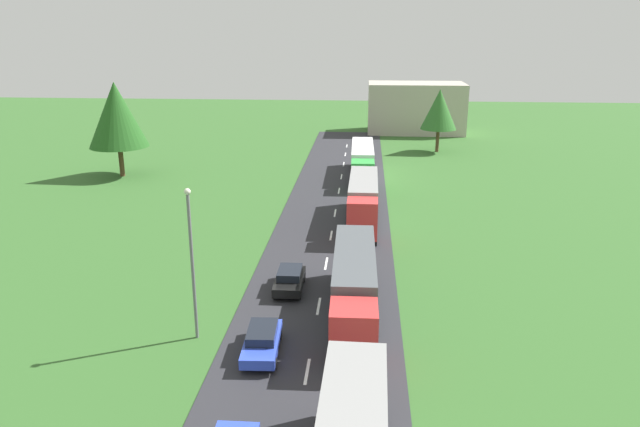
# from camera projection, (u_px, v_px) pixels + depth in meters

# --- Properties ---
(road) EXTENTS (10.00, 140.00, 0.06)m
(road) POSITION_uv_depth(u_px,v_px,m) (312.00, 345.00, 32.68)
(road) COLOR #2B2B30
(road) RESTS_ON ground
(lane_marking_centre) EXTENTS (0.16, 123.09, 0.01)m
(lane_marking_centre) POSITION_uv_depth(u_px,v_px,m) (307.00, 370.00, 30.27)
(lane_marking_centre) COLOR white
(lane_marking_centre) RESTS_ON road
(truck_second) EXTENTS (2.67, 13.10, 3.64)m
(truck_second) POSITION_uv_depth(u_px,v_px,m) (354.00, 283.00, 35.45)
(truck_second) COLOR red
(truck_second) RESTS_ON road
(truck_third) EXTENTS (2.57, 12.40, 3.79)m
(truck_third) POSITION_uv_depth(u_px,v_px,m) (363.00, 199.00, 52.54)
(truck_third) COLOR red
(truck_third) RESTS_ON road
(truck_fourth) EXTENTS (2.65, 14.18, 3.50)m
(truck_fourth) POSITION_uv_depth(u_px,v_px,m) (362.00, 160.00, 68.73)
(truck_fourth) COLOR green
(truck_fourth) RESTS_ON road
(car_third) EXTENTS (2.00, 4.52, 1.38)m
(car_third) POSITION_uv_depth(u_px,v_px,m) (262.00, 341.00, 31.68)
(car_third) COLOR blue
(car_third) RESTS_ON road
(car_fourth) EXTENTS (1.85, 4.13, 1.40)m
(car_fourth) POSITION_uv_depth(u_px,v_px,m) (290.00, 279.00, 39.38)
(car_fourth) COLOR black
(car_fourth) RESTS_ON road
(lamppost_second) EXTENTS (0.36, 0.36, 8.71)m
(lamppost_second) POSITION_uv_depth(u_px,v_px,m) (192.00, 258.00, 32.16)
(lamppost_second) COLOR slate
(lamppost_second) RESTS_ON ground
(tree_oak) EXTENTS (6.73, 6.73, 10.91)m
(tree_oak) POSITION_uv_depth(u_px,v_px,m) (117.00, 115.00, 68.00)
(tree_oak) COLOR #513823
(tree_oak) RESTS_ON ground
(tree_birch) EXTENTS (4.98, 4.98, 8.68)m
(tree_birch) POSITION_uv_depth(u_px,v_px,m) (439.00, 109.00, 82.07)
(tree_birch) COLOR #513823
(tree_birch) RESTS_ON ground
(distant_building) EXTENTS (15.63, 8.83, 8.07)m
(distant_building) POSITION_uv_depth(u_px,v_px,m) (416.00, 108.00, 98.35)
(distant_building) COLOR #B2A899
(distant_building) RESTS_ON ground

